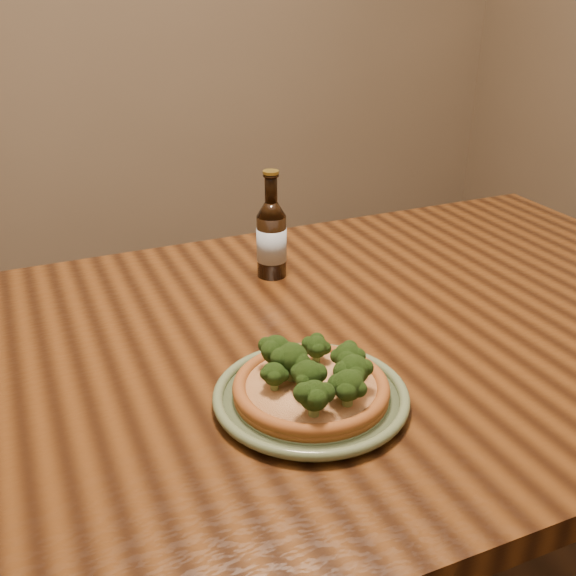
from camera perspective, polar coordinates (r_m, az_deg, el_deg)
name	(u,v)px	position (r m, az deg, el deg)	size (l,w,h in m)	color
table	(296,390)	(1.08, 0.64, -8.64)	(1.60, 0.90, 0.75)	#4D2A10
plate	(311,397)	(0.88, 1.95, -9.18)	(0.25, 0.25, 0.02)	#61724F
pizza	(312,383)	(0.87, 2.05, -8.06)	(0.20, 0.20, 0.07)	#995422
beer_bottle	(272,238)	(1.21, -1.40, 4.24)	(0.05, 0.05, 0.20)	black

